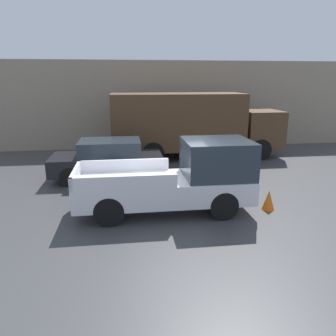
% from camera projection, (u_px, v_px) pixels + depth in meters
% --- Properties ---
extents(ground_plane, '(60.00, 60.00, 0.00)m').
position_uv_depth(ground_plane, '(172.00, 208.00, 10.33)').
color(ground_plane, '#3D3D3F').
extents(building_wall, '(28.00, 0.15, 4.98)m').
position_uv_depth(building_wall, '(148.00, 105.00, 18.91)').
color(building_wall, gray).
rests_on(building_wall, ground).
extents(pickup_truck, '(5.27, 2.00, 2.18)m').
position_uv_depth(pickup_truck, '(180.00, 178.00, 9.97)').
color(pickup_truck, silver).
rests_on(pickup_truck, ground).
extents(car, '(4.41, 1.99, 1.59)m').
position_uv_depth(car, '(108.00, 159.00, 13.24)').
color(car, black).
rests_on(car, ground).
extents(delivery_truck, '(8.66, 2.52, 3.27)m').
position_uv_depth(delivery_truck, '(191.00, 123.00, 16.71)').
color(delivery_truck, '#4C331E').
rests_on(delivery_truck, ground).
extents(newspaper_box, '(0.45, 0.40, 1.09)m').
position_uv_depth(newspaper_box, '(190.00, 138.00, 19.43)').
color(newspaper_box, gold).
rests_on(newspaper_box, ground).
extents(traffic_cone, '(0.39, 0.39, 0.62)m').
position_uv_depth(traffic_cone, '(269.00, 200.00, 10.17)').
color(traffic_cone, orange).
rests_on(traffic_cone, ground).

